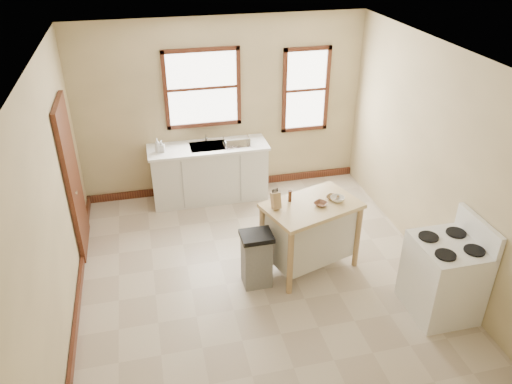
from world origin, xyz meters
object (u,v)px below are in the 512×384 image
knife_block (276,201)px  bowl_c (337,199)px  soap_bottle_b (162,146)px  bowl_b (332,198)px  bowl_a (321,204)px  kitchen_island (310,236)px  trash_bin (257,259)px  soap_bottle_a (158,145)px  dish_rack (237,142)px  gas_stove (445,268)px  pepper_grinder (290,196)px

knife_block → bowl_c: size_ratio=1.14×
bowl_c → soap_bottle_b: bearing=135.2°
soap_bottle_b → bowl_b: 2.78m
knife_block → bowl_a: bearing=-14.8°
soap_bottle_b → kitchen_island: bearing=-36.5°
trash_bin → soap_bottle_a: bearing=113.9°
soap_bottle_b → bowl_b: soap_bottle_b is taller
soap_bottle_b → bowl_b: (1.98, -1.95, -0.05)m
soap_bottle_b → dish_rack: soap_bottle_b is taller
bowl_b → dish_rack: bearing=113.3°
trash_bin → gas_stove: gas_stove is taller
kitchen_island → pepper_grinder: (-0.25, 0.13, 0.55)m
soap_bottle_a → bowl_a: soap_bottle_a is taller
bowl_a → trash_bin: bearing=-170.4°
soap_bottle_a → knife_block: size_ratio=1.10×
bowl_a → trash_bin: size_ratio=0.21×
soap_bottle_a → trash_bin: bearing=-64.2°
bowl_b → gas_stove: gas_stove is taller
pepper_grinder → bowl_b: (0.54, -0.07, -0.06)m
pepper_grinder → trash_bin: pepper_grinder is taller
bowl_b → trash_bin: bowl_b is taller
dish_rack → pepper_grinder: size_ratio=2.69×
pepper_grinder → bowl_a: bearing=-27.6°
soap_bottle_b → knife_block: (1.23, -2.01, 0.03)m
kitchen_island → gas_stove: 1.66m
soap_bottle_b → pepper_grinder: (1.44, -1.89, 0.01)m
knife_block → dish_rack: bearing=83.8°
knife_block → bowl_b: knife_block is taller
knife_block → gas_stove: bearing=-43.1°
soap_bottle_b → pepper_grinder: 2.38m
bowl_a → bowl_b: 0.23m
soap_bottle_a → gas_stove: 4.35m
soap_bottle_a → soap_bottle_b: bearing=0.5°
soap_bottle_b → bowl_a: size_ratio=1.15×
pepper_grinder → soap_bottle_b: bearing=127.4°
soap_bottle_a → knife_block: knife_block is taller
dish_rack → bowl_b: 2.11m
pepper_grinder → bowl_c: bearing=-12.3°
bowl_c → dish_rack: bearing=113.7°
soap_bottle_a → bowl_b: (2.04, -1.95, -0.07)m
kitchen_island → pepper_grinder: bearing=134.8°
kitchen_island → gas_stove: bearing=-61.3°
kitchen_island → bowl_a: size_ratio=7.26×
pepper_grinder → bowl_c: (0.58, -0.13, -0.05)m
soap_bottle_a → bowl_c: (2.08, -2.01, -0.06)m
soap_bottle_a → knife_block: 2.38m
bowl_a → bowl_c: (0.24, 0.05, 0.01)m
kitchen_island → pepper_grinder: size_ratio=7.68×
pepper_grinder → bowl_b: 0.55m
soap_bottle_b → soap_bottle_a: bearing=-167.4°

